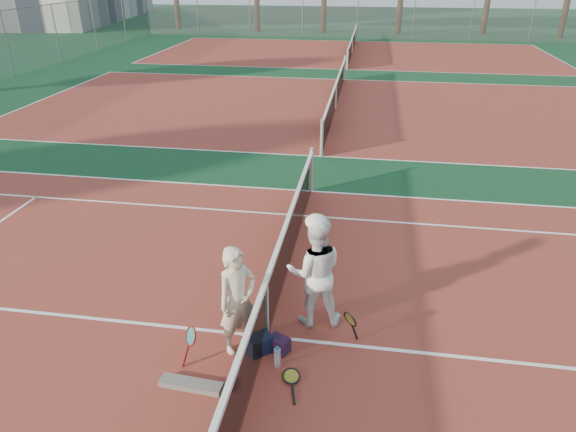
{
  "coord_description": "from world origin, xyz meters",
  "views": [
    {
      "loc": [
        1.25,
        -5.91,
        4.99
      ],
      "look_at": [
        0.0,
        1.96,
        1.05
      ],
      "focal_mm": 32.0,
      "sensor_mm": 36.0,
      "label": 1
    }
  ],
  "objects_px": {
    "racket_black_held": "(350,328)",
    "racket_spare": "(291,377)",
    "player_a": "(237,300)",
    "racket_red": "(192,345)",
    "net_main": "(267,309)",
    "sports_bag_purple": "(279,344)",
    "player_b": "(315,272)",
    "sports_bag_navy": "(260,344)",
    "water_bottle": "(277,358)"
  },
  "relations": [
    {
      "from": "player_a",
      "to": "racket_spare",
      "type": "relative_size",
      "value": 2.72
    },
    {
      "from": "player_a",
      "to": "racket_black_held",
      "type": "distance_m",
      "value": 1.67
    },
    {
      "from": "racket_spare",
      "to": "player_a",
      "type": "bearing_deg",
      "value": 45.31
    },
    {
      "from": "player_b",
      "to": "water_bottle",
      "type": "height_order",
      "value": "player_b"
    },
    {
      "from": "sports_bag_navy",
      "to": "sports_bag_purple",
      "type": "relative_size",
      "value": 1.22
    },
    {
      "from": "player_a",
      "to": "sports_bag_navy",
      "type": "xyz_separation_m",
      "value": [
        0.31,
        -0.06,
        -0.68
      ]
    },
    {
      "from": "player_b",
      "to": "sports_bag_purple",
      "type": "height_order",
      "value": "player_b"
    },
    {
      "from": "racket_black_held",
      "to": "racket_spare",
      "type": "xyz_separation_m",
      "value": [
        -0.72,
        -0.81,
        -0.26
      ]
    },
    {
      "from": "net_main",
      "to": "player_a",
      "type": "xyz_separation_m",
      "value": [
        -0.35,
        -0.27,
        0.31
      ]
    },
    {
      "from": "player_b",
      "to": "sports_bag_navy",
      "type": "height_order",
      "value": "player_b"
    },
    {
      "from": "sports_bag_navy",
      "to": "water_bottle",
      "type": "height_order",
      "value": "water_bottle"
    },
    {
      "from": "racket_black_held",
      "to": "player_b",
      "type": "bearing_deg",
      "value": -87.45
    },
    {
      "from": "net_main",
      "to": "racket_red",
      "type": "relative_size",
      "value": 19.22
    },
    {
      "from": "racket_red",
      "to": "sports_bag_purple",
      "type": "distance_m",
      "value": 1.23
    },
    {
      "from": "player_a",
      "to": "water_bottle",
      "type": "xyz_separation_m",
      "value": [
        0.61,
        -0.31,
        -0.67
      ]
    },
    {
      "from": "racket_black_held",
      "to": "sports_bag_purple",
      "type": "xyz_separation_m",
      "value": [
        -0.97,
        -0.31,
        -0.17
      ]
    },
    {
      "from": "racket_spare",
      "to": "sports_bag_navy",
      "type": "bearing_deg",
      "value": 36.17
    },
    {
      "from": "racket_red",
      "to": "water_bottle",
      "type": "height_order",
      "value": "racket_red"
    },
    {
      "from": "racket_red",
      "to": "sports_bag_navy",
      "type": "relative_size",
      "value": 1.66
    },
    {
      "from": "sports_bag_purple",
      "to": "sports_bag_navy",
      "type": "bearing_deg",
      "value": -167.41
    },
    {
      "from": "racket_spare",
      "to": "sports_bag_purple",
      "type": "xyz_separation_m",
      "value": [
        -0.25,
        0.51,
        0.09
      ]
    },
    {
      "from": "net_main",
      "to": "sports_bag_navy",
      "type": "bearing_deg",
      "value": -97.6
    },
    {
      "from": "player_a",
      "to": "racket_red",
      "type": "distance_m",
      "value": 0.87
    },
    {
      "from": "racket_spare",
      "to": "water_bottle",
      "type": "bearing_deg",
      "value": 35.76
    },
    {
      "from": "sports_bag_purple",
      "to": "water_bottle",
      "type": "relative_size",
      "value": 0.95
    },
    {
      "from": "racket_red",
      "to": "sports_bag_navy",
      "type": "xyz_separation_m",
      "value": [
        0.87,
        0.35,
        -0.15
      ]
    },
    {
      "from": "racket_red",
      "to": "sports_bag_purple",
      "type": "height_order",
      "value": "racket_red"
    },
    {
      "from": "player_a",
      "to": "sports_bag_navy",
      "type": "distance_m",
      "value": 0.75
    },
    {
      "from": "net_main",
      "to": "racket_spare",
      "type": "height_order",
      "value": "net_main"
    },
    {
      "from": "net_main",
      "to": "sports_bag_navy",
      "type": "relative_size",
      "value": 31.83
    },
    {
      "from": "sports_bag_navy",
      "to": "water_bottle",
      "type": "xyz_separation_m",
      "value": [
        0.3,
        -0.25,
        0.01
      ]
    },
    {
      "from": "sports_bag_purple",
      "to": "water_bottle",
      "type": "xyz_separation_m",
      "value": [
        0.03,
        -0.31,
        0.03
      ]
    },
    {
      "from": "player_a",
      "to": "sports_bag_navy",
      "type": "bearing_deg",
      "value": -58.25
    },
    {
      "from": "player_b",
      "to": "water_bottle",
      "type": "distance_m",
      "value": 1.37
    },
    {
      "from": "player_a",
      "to": "net_main",
      "type": "bearing_deg",
      "value": -9.52
    },
    {
      "from": "player_a",
      "to": "sports_bag_navy",
      "type": "relative_size",
      "value": 4.73
    },
    {
      "from": "player_a",
      "to": "racket_black_held",
      "type": "bearing_deg",
      "value": -36.3
    },
    {
      "from": "net_main",
      "to": "water_bottle",
      "type": "height_order",
      "value": "net_main"
    },
    {
      "from": "net_main",
      "to": "player_a",
      "type": "bearing_deg",
      "value": -141.93
    },
    {
      "from": "player_b",
      "to": "water_bottle",
      "type": "relative_size",
      "value": 5.85
    },
    {
      "from": "sports_bag_navy",
      "to": "net_main",
      "type": "bearing_deg",
      "value": 82.4
    },
    {
      "from": "net_main",
      "to": "player_b",
      "type": "distance_m",
      "value": 0.9
    },
    {
      "from": "net_main",
      "to": "sports_bag_purple",
      "type": "xyz_separation_m",
      "value": [
        0.23,
        -0.27,
        -0.39
      ]
    },
    {
      "from": "racket_spare",
      "to": "player_b",
      "type": "bearing_deg",
      "value": -20.18
    },
    {
      "from": "player_b",
      "to": "racket_black_held",
      "type": "height_order",
      "value": "player_b"
    },
    {
      "from": "player_a",
      "to": "racket_spare",
      "type": "distance_m",
      "value": 1.25
    },
    {
      "from": "player_b",
      "to": "sports_bag_purple",
      "type": "xyz_separation_m",
      "value": [
        -0.41,
        -0.79,
        -0.76
      ]
    },
    {
      "from": "racket_red",
      "to": "racket_black_held",
      "type": "height_order",
      "value": "racket_red"
    },
    {
      "from": "player_a",
      "to": "player_b",
      "type": "height_order",
      "value": "player_b"
    },
    {
      "from": "sports_bag_purple",
      "to": "water_bottle",
      "type": "distance_m",
      "value": 0.32
    }
  ]
}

